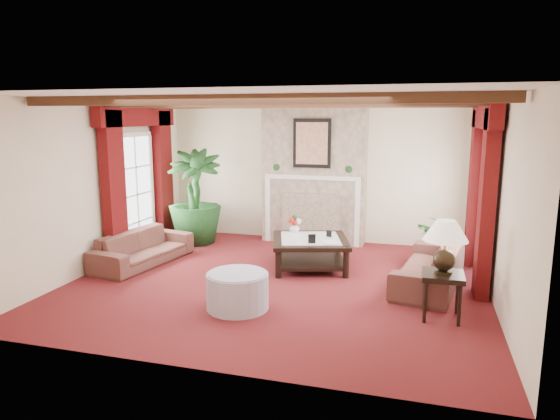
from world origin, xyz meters
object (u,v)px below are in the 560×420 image
(sofa_right, at_px, (430,259))
(coffee_table, at_px, (310,253))
(potted_palm, at_px, (195,217))
(sofa_left, at_px, (143,242))
(side_table, at_px, (442,296))
(ottoman, at_px, (237,291))

(sofa_right, relative_size, coffee_table, 1.74)
(potted_palm, distance_m, coffee_table, 2.72)
(sofa_left, distance_m, side_table, 4.87)
(sofa_right, bearing_deg, coffee_table, -90.90)
(sofa_right, relative_size, ottoman, 2.60)
(coffee_table, height_order, ottoman, coffee_table)
(sofa_left, xyz_separation_m, sofa_right, (4.63, 0.19, 0.03))
(sofa_left, bearing_deg, side_table, -92.73)
(sofa_left, xyz_separation_m, side_table, (4.76, -1.06, -0.08))
(potted_palm, height_order, coffee_table, potted_palm)
(side_table, height_order, ottoman, side_table)
(sofa_left, bearing_deg, ottoman, -113.06)
(sofa_left, relative_size, potted_palm, 0.94)
(side_table, bearing_deg, potted_palm, 150.14)
(sofa_left, distance_m, potted_palm, 1.56)
(coffee_table, xyz_separation_m, ottoman, (-0.52, -1.99, -0.01))
(sofa_right, relative_size, potted_palm, 1.01)
(sofa_right, bearing_deg, ottoman, -45.97)
(sofa_left, bearing_deg, sofa_right, -77.82)
(potted_palm, bearing_deg, coffee_table, -21.60)
(sofa_left, relative_size, coffee_table, 1.63)
(ottoman, bearing_deg, sofa_right, 34.37)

